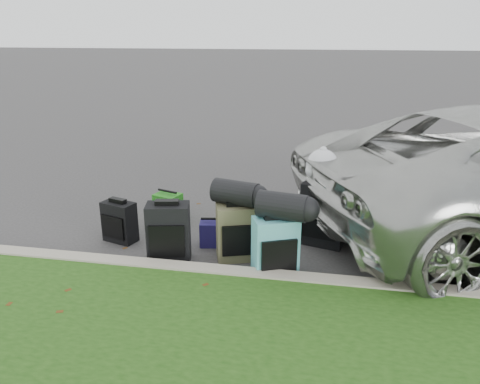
% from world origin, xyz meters
% --- Properties ---
extents(ground, '(120.00, 120.00, 0.00)m').
position_xyz_m(ground, '(0.00, 0.00, 0.00)').
color(ground, '#383535').
rests_on(ground, ground).
extents(curb, '(120.00, 0.18, 0.15)m').
position_xyz_m(curb, '(0.00, -1.00, 0.07)').
color(curb, '#9E937F').
rests_on(curb, ground).
extents(suitcase_small_black, '(0.44, 0.32, 0.49)m').
position_xyz_m(suitcase_small_black, '(-1.48, -0.26, 0.24)').
color(suitcase_small_black, black).
rests_on(suitcase_small_black, ground).
extents(suitcase_large_black_left, '(0.50, 0.36, 0.66)m').
position_xyz_m(suitcase_large_black_left, '(-0.73, -0.64, 0.33)').
color(suitcase_large_black_left, black).
rests_on(suitcase_large_black_left, ground).
extents(suitcase_olive, '(0.52, 0.41, 0.63)m').
position_xyz_m(suitcase_olive, '(-0.01, -0.45, 0.31)').
color(suitcase_olive, '#46442C').
rests_on(suitcase_olive, ground).
extents(suitcase_teal, '(0.51, 0.42, 0.63)m').
position_xyz_m(suitcase_teal, '(0.44, -0.77, 0.32)').
color(suitcase_teal, teal).
rests_on(suitcase_teal, ground).
extents(suitcase_large_black_right, '(0.56, 0.43, 0.75)m').
position_xyz_m(suitcase_large_black_right, '(0.92, 0.11, 0.37)').
color(suitcase_large_black_right, black).
rests_on(suitcase_large_black_right, ground).
extents(tote_green, '(0.39, 0.35, 0.36)m').
position_xyz_m(tote_green, '(-1.12, 0.47, 0.18)').
color(tote_green, '#247F1C').
rests_on(tote_green, ground).
extents(tote_navy, '(0.30, 0.26, 0.29)m').
position_xyz_m(tote_navy, '(-0.37, -0.17, 0.15)').
color(tote_navy, '#1E1854').
rests_on(tote_navy, ground).
extents(duffel_left, '(0.55, 0.38, 0.27)m').
position_xyz_m(duffel_left, '(-0.03, -0.42, 0.76)').
color(duffel_left, black).
rests_on(duffel_left, suitcase_olive).
extents(duffel_right, '(0.53, 0.36, 0.27)m').
position_xyz_m(duffel_right, '(0.50, -0.77, 0.77)').
color(duffel_right, black).
rests_on(duffel_right, suitcase_teal).
extents(trash_bag, '(0.38, 0.38, 0.38)m').
position_xyz_m(trash_bag, '(0.86, 0.17, 0.94)').
color(trash_bag, silver).
rests_on(trash_bag, suitcase_large_black_right).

